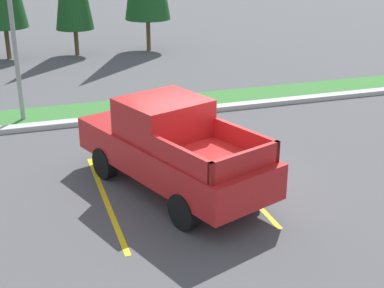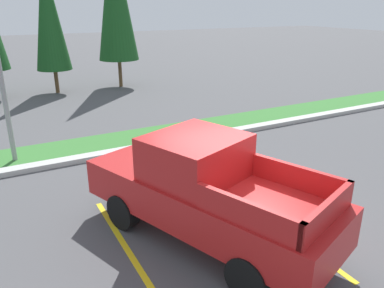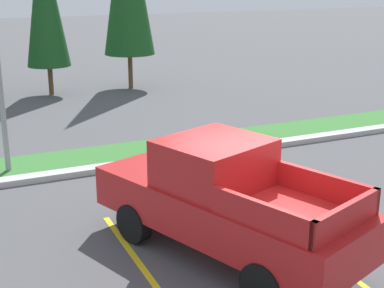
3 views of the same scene
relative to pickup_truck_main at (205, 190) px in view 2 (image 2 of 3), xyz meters
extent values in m
plane|color=#4C4C4F|center=(0.67, 0.19, -1.04)|extent=(120.00, 120.00, 0.00)
cube|color=yellow|center=(-1.53, -0.05, -1.04)|extent=(0.12, 4.80, 0.01)
cube|color=yellow|center=(1.57, -0.05, -1.04)|extent=(0.12, 4.80, 0.01)
cube|color=#B2B2AD|center=(0.67, 5.19, -0.97)|extent=(56.00, 0.40, 0.15)
cube|color=#387533|center=(0.67, 6.29, -1.01)|extent=(56.00, 1.80, 0.06)
cylinder|color=black|center=(-1.32, 1.11, -0.66)|extent=(0.53, 0.81, 0.76)
cylinder|color=black|center=(0.28, 1.70, -0.66)|extent=(0.53, 0.81, 0.76)
cylinder|color=black|center=(-0.24, -1.80, -0.66)|extent=(0.53, 0.81, 0.76)
cylinder|color=black|center=(1.35, -1.21, -0.66)|extent=(0.53, 0.81, 0.76)
cube|color=red|center=(0.02, -0.05, -0.16)|extent=(3.59, 5.54, 0.76)
cube|color=red|center=(-0.09, 0.23, 0.64)|extent=(2.21, 2.11, 0.84)
cube|color=#2D3842|center=(-0.37, 1.00, 0.69)|extent=(1.54, 0.62, 0.63)
cube|color=red|center=(-0.28, -1.70, 0.44)|extent=(0.75, 1.82, 0.44)
cube|color=red|center=(1.32, -1.11, 0.44)|extent=(0.75, 1.82, 0.44)
cube|color=red|center=(0.83, -2.25, 0.44)|extent=(1.72, 0.72, 0.44)
cube|color=silver|center=(-0.87, 2.34, -0.40)|extent=(1.75, 0.78, 0.28)
cylinder|color=brown|center=(-0.18, 15.30, -0.43)|extent=(0.20, 0.20, 1.23)
cone|color=#194C1E|center=(-0.18, 15.30, 2.98)|extent=(1.77, 1.77, 5.59)
cylinder|color=brown|center=(3.33, 15.29, -0.28)|extent=(0.20, 0.20, 1.52)
camera|label=1|loc=(-3.14, -11.01, 4.56)|focal=51.37mm
camera|label=2|loc=(-3.35, -5.68, 3.39)|focal=35.49mm
camera|label=3|loc=(-4.29, -8.05, 3.83)|focal=51.85mm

